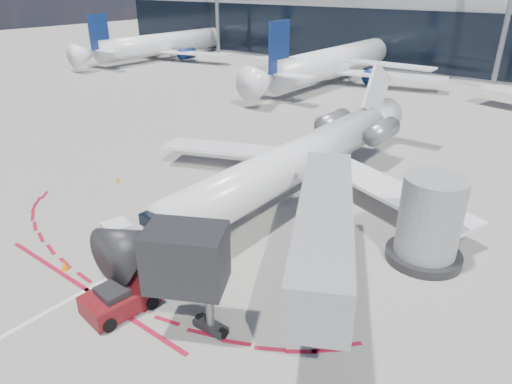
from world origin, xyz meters
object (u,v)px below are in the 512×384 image
Objects in this scene: pushback_tug at (119,299)px; uld_container at (118,237)px; regional_jet at (303,157)px; ramp_worker at (193,275)px.

pushback_tug is 5.30m from uld_container.
pushback_tug is at bearing -21.54° from uld_container.
regional_jet is 5.99× the size of pushback_tug.
regional_jet is 17.94× the size of ramp_worker.
pushback_tug is 2.43× the size of uld_container.
regional_jet is 14.54× the size of uld_container.
uld_container is at bearing 150.56° from pushback_tug.
pushback_tug is (0.50, -16.19, -1.98)m from regional_jet.
regional_jet is 13.67m from uld_container.
uld_container is (-4.26, 3.16, 0.25)m from pushback_tug.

